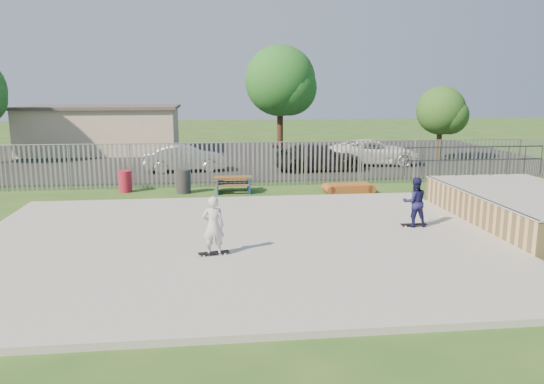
{
  "coord_description": "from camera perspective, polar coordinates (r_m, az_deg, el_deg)",
  "views": [
    {
      "loc": [
        -0.74,
        -14.6,
        4.4
      ],
      "look_at": [
        1.24,
        2.0,
        1.1
      ],
      "focal_mm": 35.0,
      "sensor_mm": 36.0,
      "label": 1
    }
  ],
  "objects": [
    {
      "name": "trash_bin_red",
      "position": [
        23.5,
        -15.51,
        1.1
      ],
      "size": [
        0.55,
        0.55,
        0.92
      ],
      "primitive_type": "cylinder",
      "color": "maroon",
      "rests_on": "ground"
    },
    {
      "name": "parking_lot",
      "position": [
        33.89,
        -5.5,
        3.67
      ],
      "size": [
        40.0,
        18.0,
        0.02
      ],
      "primitive_type": "cube",
      "color": "black",
      "rests_on": "ground"
    },
    {
      "name": "tree_right",
      "position": [
        33.85,
        17.71,
        8.33
      ],
      "size": [
        2.93,
        2.93,
        4.52
      ],
      "color": "#42311A",
      "rests_on": "ground"
    },
    {
      "name": "tree_mid",
      "position": [
        35.63,
        0.88,
        11.86
      ],
      "size": [
        4.65,
        4.65,
        7.18
      ],
      "color": "#3F2619",
      "rests_on": "ground"
    },
    {
      "name": "car_white",
      "position": [
        31.21,
        10.91,
        4.23
      ],
      "size": [
        5.39,
        2.84,
        1.44
      ],
      "primitive_type": "imported",
      "rotation": [
        0.0,
        0.0,
        1.48
      ],
      "color": "white",
      "rests_on": "parking_lot"
    },
    {
      "name": "skater_white",
      "position": [
        13.65,
        -6.34,
        -3.65
      ],
      "size": [
        0.57,
        0.39,
        1.55
      ],
      "primitive_type": "imported",
      "rotation": [
        0.0,
        0.0,
        3.17
      ],
      "color": "silver",
      "rests_on": "concrete_slab"
    },
    {
      "name": "skateboard_a",
      "position": [
        17.13,
        14.98,
        -3.45
      ],
      "size": [
        0.8,
        0.22,
        0.08
      ],
      "rotation": [
        0.0,
        0.0,
        -0.03
      ],
      "color": "black",
      "rests_on": "concrete_slab"
    },
    {
      "name": "trash_bin_grey",
      "position": [
        22.72,
        -9.51,
        1.14
      ],
      "size": [
        0.61,
        0.61,
        1.01
      ],
      "primitive_type": "cylinder",
      "color": "#29282B",
      "rests_on": "ground"
    },
    {
      "name": "picnic_table",
      "position": [
        22.69,
        -4.21,
        0.84
      ],
      "size": [
        1.61,
        1.32,
        0.68
      ],
      "rotation": [
        0.0,
        0.0,
        -0.01
      ],
      "color": "brown",
      "rests_on": "ground"
    },
    {
      "name": "funbox",
      "position": [
        22.86,
        8.24,
        0.41
      ],
      "size": [
        1.84,
        1.0,
        0.36
      ],
      "rotation": [
        0.0,
        0.0,
        0.06
      ],
      "color": "brown",
      "rests_on": "ground"
    },
    {
      "name": "concrete_slab",
      "position": [
        15.24,
        -3.76,
        -5.34
      ],
      "size": [
        15.0,
        12.0,
        0.15
      ],
      "primitive_type": "cube",
      "color": "#9B9B96",
      "rests_on": "ground"
    },
    {
      "name": "ground",
      "position": [
        15.26,
        -3.76,
        -5.61
      ],
      "size": [
        120.0,
        120.0,
        0.0
      ],
      "primitive_type": "plane",
      "color": "#24521C",
      "rests_on": "ground"
    },
    {
      "name": "quarter_pipe",
      "position": [
        19.08,
        25.84,
        -1.58
      ],
      "size": [
        5.5,
        7.05,
        2.19
      ],
      "color": "tan",
      "rests_on": "ground"
    },
    {
      "name": "building",
      "position": [
        38.39,
        -17.8,
        6.47
      ],
      "size": [
        10.4,
        6.4,
        3.2
      ],
      "color": "#C5B597",
      "rests_on": "ground"
    },
    {
      "name": "skater_navy",
      "position": [
        16.96,
        15.1,
        -1.05
      ],
      "size": [
        0.77,
        0.61,
        1.55
      ],
      "primitive_type": "imported",
      "rotation": [
        0.0,
        0.0,
        3.12
      ],
      "color": "#161747",
      "rests_on": "concrete_slab"
    },
    {
      "name": "skateboard_b",
      "position": [
        13.86,
        -6.27,
        -6.59
      ],
      "size": [
        0.82,
        0.36,
        0.08
      ],
      "rotation": [
        0.0,
        0.0,
        0.2
      ],
      "color": "black",
      "rests_on": "concrete_slab"
    },
    {
      "name": "fence",
      "position": [
        19.56,
        -1.6,
        1.15
      ],
      "size": [
        26.04,
        16.02,
        2.0
      ],
      "color": "gray",
      "rests_on": "ground"
    },
    {
      "name": "car_dark",
      "position": [
        28.54,
        5.07,
        3.72
      ],
      "size": [
        4.94,
        2.23,
        1.4
      ],
      "primitive_type": "imported",
      "rotation": [
        0.0,
        0.0,
        1.63
      ],
      "color": "black",
      "rests_on": "parking_lot"
    },
    {
      "name": "car_silver",
      "position": [
        28.53,
        -9.34,
        3.62
      ],
      "size": [
        4.42,
        1.92,
        1.41
      ],
      "primitive_type": "imported",
      "rotation": [
        0.0,
        0.0,
        1.67
      ],
      "color": "silver",
      "rests_on": "parking_lot"
    }
  ]
}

